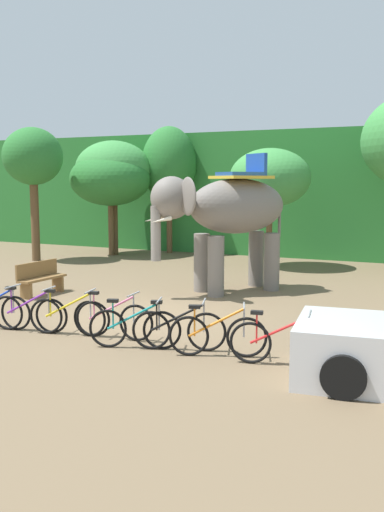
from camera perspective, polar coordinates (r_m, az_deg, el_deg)
ground_plane at (r=12.79m, az=-4.89°, el=-6.14°), size 80.00×80.00×0.00m
foliage_hedge at (r=25.60m, az=10.88°, el=6.27°), size 36.00×6.00×5.05m
tree_center_right at (r=22.37m, az=-15.76°, el=9.49°), size 2.24×2.24×5.04m
tree_far_left at (r=23.68m, az=-7.92°, el=8.59°), size 3.12×3.12×4.68m
tree_center_left at (r=23.41m, az=-8.24°, el=7.65°), size 3.28×3.28×4.19m
tree_left at (r=23.96m, az=-2.32°, el=9.17°), size 2.29×2.29×5.31m
tree_right at (r=19.99m, az=7.88°, el=7.78°), size 2.82×2.82×4.17m
elephant at (r=15.37m, az=3.54°, el=4.47°), size 3.44×3.91×3.78m
bike_purple at (r=11.90m, az=-16.11°, el=-5.53°), size 1.70×0.52×0.92m
bike_yellow at (r=11.44m, az=-12.29°, el=-5.93°), size 1.68×0.55×0.92m
bike_pink at (r=11.04m, az=-8.04°, el=-6.32°), size 1.71×0.52×0.92m
bike_teal at (r=10.35m, az=-5.82°, el=-7.21°), size 1.64×0.68×0.92m
bike_black at (r=10.19m, az=-1.36°, el=-7.41°), size 1.64×0.68×0.92m
bike_orange at (r=9.85m, az=2.58°, el=-7.95°), size 1.63×0.71×0.92m
bike_red at (r=9.46m, az=8.91°, el=-8.68°), size 1.70×0.52×0.92m
wooden_bench at (r=15.65m, az=-15.04°, el=-2.07°), size 0.50×1.52×0.89m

